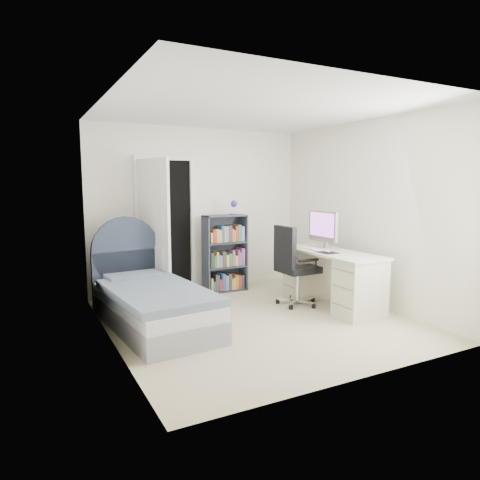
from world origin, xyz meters
name	(u,v)px	position (x,y,z in m)	size (l,w,h in m)	color
room_shell	(256,218)	(0.00, 0.00, 1.25)	(3.50, 3.70, 2.60)	tan
door	(158,227)	(-0.75, 1.52, 1.03)	(0.92, 0.81, 2.06)	black
bed	(151,302)	(-1.18, 0.40, 0.28)	(1.10, 2.06, 1.23)	gray
nightstand	(125,274)	(-1.21, 1.60, 0.39)	(0.40, 0.40, 0.59)	#CDB47E
floor_lamp	(157,257)	(-0.72, 1.69, 0.58)	(0.20, 0.20, 1.42)	silver
bookcase	(225,256)	(0.30, 1.47, 0.55)	(0.66, 0.28, 1.40)	#39414E
desk	(331,276)	(1.20, 0.05, 0.41)	(0.62, 1.55, 1.27)	beige
office_chair	(293,262)	(0.76, 0.33, 0.60)	(0.56, 0.57, 1.09)	silver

